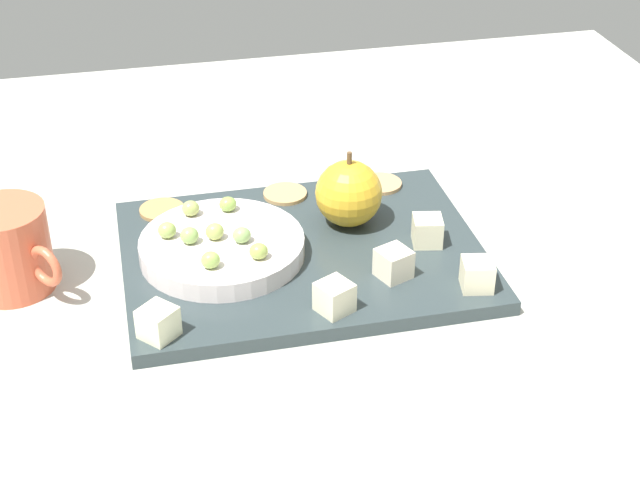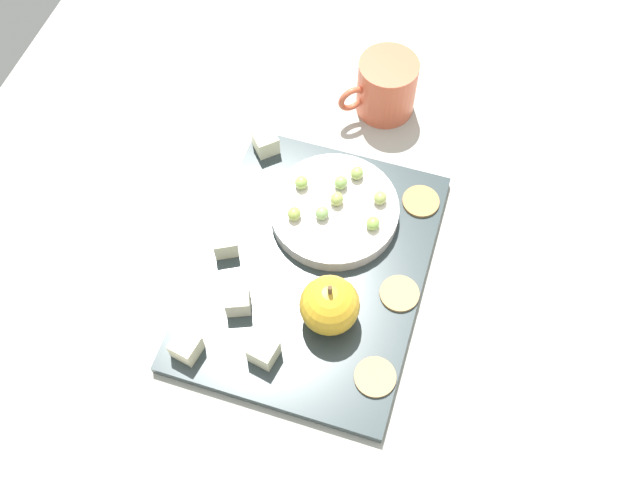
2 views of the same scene
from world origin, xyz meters
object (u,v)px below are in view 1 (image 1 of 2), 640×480
object	(u,v)px
serving_dish	(222,247)
grape_3	(191,208)
cheese_cube_3	(477,274)
cracker_2	(162,210)
cheese_cube_1	(158,323)
cracker_1	(380,184)
apple_whole	(349,193)
grape_1	(211,260)
grape_6	(259,251)
cup	(8,249)
cheese_cube_0	(394,263)
grape_2	(228,204)
grape_5	(189,236)
grape_7	(242,235)
cheese_cube_2	(334,297)
cracker_0	(285,194)
grape_4	(167,230)
cheese_cube_4	(427,231)
platter	(302,255)
grape_0	(215,231)

from	to	relation	value
serving_dish	grape_3	world-z (taller)	grape_3
cheese_cube_3	cracker_2	distance (cm)	33.38
cheese_cube_1	cracker_1	world-z (taller)	cheese_cube_1
grape_3	cracker_2	bearing A→B (deg)	118.89
apple_whole	grape_1	size ratio (longest dim) A/B	3.85
cracker_1	grape_6	xyz separation A→B (cm)	(-15.65, -14.27, 2.48)
cheese_cube_1	cup	distance (cm)	17.75
cheese_cube_0	grape_6	size ratio (longest dim) A/B	1.59
grape_2	grape_5	bearing A→B (deg)	-129.88
cracker_2	grape_7	size ratio (longest dim) A/B	2.64
cheese_cube_2	cracker_0	bearing A→B (deg)	90.67
cracker_1	grape_5	xyz separation A→B (cm)	(-21.50, -10.24, 2.54)
cracker_0	grape_6	world-z (taller)	grape_6
cracker_0	grape_4	distance (cm)	15.92
cracker_0	grape_3	distance (cm)	11.89
cheese_cube_3	grape_2	bearing A→B (deg)	142.74
cheese_cube_1	cheese_cube_4	bearing A→B (deg)	18.89
cheese_cube_3	grape_3	size ratio (longest dim) A/B	1.59
cracker_2	cup	world-z (taller)	cup
serving_dish	cracker_2	bearing A→B (deg)	116.66
platter	cracker_2	distance (cm)	16.21
platter	cheese_cube_4	xyz separation A→B (cm)	(12.06, -1.64, 2.10)
cheese_cube_2	cheese_cube_4	xyz separation A→B (cm)	(11.38, 8.83, 0.00)
grape_5	grape_6	bearing A→B (deg)	-34.62
grape_4	grape_7	distance (cm)	7.18
grape_1	grape_3	bearing A→B (deg)	94.09
grape_0	grape_6	size ratio (longest dim) A/B	1.00
cracker_0	cracker_2	bearing A→B (deg)	-177.75
grape_2	apple_whole	bearing A→B (deg)	-8.47
cracker_2	grape_5	distance (cm)	10.33
cracker_0	grape_6	distance (cm)	15.50
cracker_1	grape_7	distance (cm)	20.25
platter	cheese_cube_4	distance (cm)	12.35
grape_2	grape_3	bearing A→B (deg)	-178.58
cheese_cube_1	cheese_cube_2	size ratio (longest dim) A/B	1.00
platter	cheese_cube_3	distance (cm)	17.32
platter	grape_5	size ratio (longest dim) A/B	19.74
cheese_cube_1	grape_3	size ratio (longest dim) A/B	1.59
cheese_cube_4	cracker_0	distance (cm)	17.02
platter	cup	size ratio (longest dim) A/B	3.61
grape_6	grape_7	bearing A→B (deg)	108.87
platter	serving_dish	size ratio (longest dim) A/B	2.19
cheese_cube_3	cheese_cube_4	world-z (taller)	same
grape_2	grape_5	world-z (taller)	grape_5
grape_1	grape_6	xyz separation A→B (cm)	(4.47, 0.55, -0.04)
grape_1	grape_3	world-z (taller)	same
platter	serving_dish	xyz separation A→B (cm)	(-7.66, 0.47, 1.67)
platter	cheese_cube_4	bearing A→B (deg)	-7.74
cheese_cube_0	cheese_cube_2	world-z (taller)	same
cheese_cube_0	cracker_0	bearing A→B (deg)	111.59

